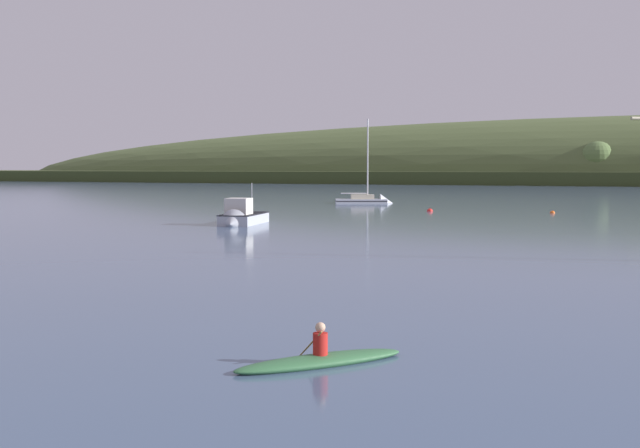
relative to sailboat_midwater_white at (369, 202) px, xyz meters
name	(u,v)px	position (x,y,z in m)	size (l,w,h in m)	color
sailboat_midwater_white	(369,202)	(0.00, 0.00, 0.00)	(7.02, 5.12, 10.96)	#ADB2BC
fishing_boat_moored	(241,219)	(5.40, -36.25, 0.25)	(3.71, 6.51, 3.84)	#ADB2BC
canoe_with_paddler	(320,360)	(29.45, -70.95, -0.05)	(2.97, 3.70, 1.02)	#33663D
mooring_buoy_foreground	(552,213)	(23.12, -10.95, -0.15)	(0.47, 0.47, 0.55)	#EA5B19
mooring_buoy_midchannel	(430,211)	(12.01, -13.08, -0.15)	(0.56, 0.56, 0.64)	red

